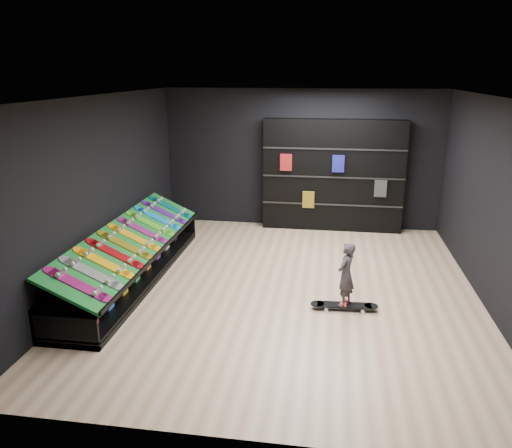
# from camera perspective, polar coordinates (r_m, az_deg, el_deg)

# --- Properties ---
(floor) EXTENTS (6.00, 7.00, 0.01)m
(floor) POSITION_cam_1_polar(r_m,az_deg,el_deg) (8.11, 3.31, -7.33)
(floor) COLOR #CEAD8B
(floor) RESTS_ON ground
(ceiling) EXTENTS (6.00, 7.00, 0.01)m
(ceiling) POSITION_cam_1_polar(r_m,az_deg,el_deg) (7.39, 3.72, 14.33)
(ceiling) COLOR white
(ceiling) RESTS_ON ground
(wall_back) EXTENTS (6.00, 0.02, 3.00)m
(wall_back) POSITION_cam_1_polar(r_m,az_deg,el_deg) (11.03, 5.19, 7.39)
(wall_back) COLOR black
(wall_back) RESTS_ON ground
(wall_front) EXTENTS (6.00, 0.02, 3.00)m
(wall_front) POSITION_cam_1_polar(r_m,az_deg,el_deg) (4.33, -0.82, -8.29)
(wall_front) COLOR black
(wall_front) RESTS_ON ground
(wall_left) EXTENTS (0.02, 7.00, 3.00)m
(wall_left) POSITION_cam_1_polar(r_m,az_deg,el_deg) (8.42, -17.32, 3.61)
(wall_left) COLOR black
(wall_left) RESTS_ON ground
(wall_right) EXTENTS (0.02, 7.00, 3.00)m
(wall_right) POSITION_cam_1_polar(r_m,az_deg,el_deg) (7.95, 25.59, 1.90)
(wall_right) COLOR black
(wall_right) RESTS_ON ground
(display_rack) EXTENTS (0.90, 4.50, 0.50)m
(display_rack) POSITION_cam_1_polar(r_m,az_deg,el_deg) (8.60, -13.87, -4.56)
(display_rack) COLOR black
(display_rack) RESTS_ON ground
(turf_ramp) EXTENTS (0.92, 4.50, 0.46)m
(turf_ramp) POSITION_cam_1_polar(r_m,az_deg,el_deg) (8.43, -13.78, -1.67)
(turf_ramp) COLOR #0E5A1D
(turf_ramp) RESTS_ON display_rack
(back_shelving) EXTENTS (2.99, 0.35, 2.39)m
(back_shelving) POSITION_cam_1_polar(r_m,az_deg,el_deg) (10.89, 8.78, 5.49)
(back_shelving) COLOR black
(back_shelving) RESTS_ON ground
(floor_skateboard) EXTENTS (0.99, 0.27, 0.09)m
(floor_skateboard) POSITION_cam_1_polar(r_m,az_deg,el_deg) (7.51, 10.03, -9.31)
(floor_skateboard) COLOR black
(floor_skateboard) RESTS_ON ground
(child) EXTENTS (0.23, 0.26, 0.57)m
(child) POSITION_cam_1_polar(r_m,az_deg,el_deg) (7.37, 10.16, -7.03)
(child) COLOR black
(child) RESTS_ON floor_skateboard
(display_board_0) EXTENTS (0.93, 0.22, 0.50)m
(display_board_0) POSITION_cam_1_polar(r_m,az_deg,el_deg) (6.82, -19.67, -6.53)
(display_board_0) COLOR #E5198C
(display_board_0) RESTS_ON turf_ramp
(display_board_1) EXTENTS (0.93, 0.22, 0.50)m
(display_board_1) POSITION_cam_1_polar(r_m,az_deg,el_deg) (7.13, -18.26, -5.35)
(display_board_1) COLOR black
(display_board_1) RESTS_ON turf_ramp
(display_board_2) EXTENTS (0.93, 0.22, 0.50)m
(display_board_2) POSITION_cam_1_polar(r_m,az_deg,el_deg) (7.44, -16.97, -4.26)
(display_board_2) COLOR yellow
(display_board_2) RESTS_ON turf_ramp
(display_board_3) EXTENTS (0.93, 0.22, 0.50)m
(display_board_3) POSITION_cam_1_polar(r_m,az_deg,el_deg) (7.76, -15.79, -3.26)
(display_board_3) COLOR red
(display_board_3) RESTS_ON turf_ramp
(display_board_4) EXTENTS (0.93, 0.22, 0.50)m
(display_board_4) POSITION_cam_1_polar(r_m,az_deg,el_deg) (8.09, -14.71, -2.35)
(display_board_4) COLOR yellow
(display_board_4) RESTS_ON turf_ramp
(display_board_5) EXTENTS (0.93, 0.22, 0.50)m
(display_board_5) POSITION_cam_1_polar(r_m,az_deg,el_deg) (8.42, -13.72, -1.50)
(display_board_5) COLOR orange
(display_board_5) RESTS_ON turf_ramp
(display_board_6) EXTENTS (0.93, 0.22, 0.50)m
(display_board_6) POSITION_cam_1_polar(r_m,az_deg,el_deg) (8.75, -12.79, -0.71)
(display_board_6) COLOR #2626BF
(display_board_6) RESTS_ON turf_ramp
(display_board_7) EXTENTS (0.93, 0.22, 0.50)m
(display_board_7) POSITION_cam_1_polar(r_m,az_deg,el_deg) (9.09, -11.94, 0.01)
(display_board_7) COLOR green
(display_board_7) RESTS_ON turf_ramp
(display_board_8) EXTENTS (0.93, 0.22, 0.50)m
(display_board_8) POSITION_cam_1_polar(r_m,az_deg,el_deg) (9.43, -11.15, 0.69)
(display_board_8) COLOR blue
(display_board_8) RESTS_ON turf_ramp
(display_board_9) EXTENTS (0.93, 0.22, 0.50)m
(display_board_9) POSITION_cam_1_polar(r_m,az_deg,el_deg) (9.77, -10.42, 1.31)
(display_board_9) COLOR purple
(display_board_9) RESTS_ON turf_ramp
(display_board_10) EXTENTS (0.93, 0.22, 0.50)m
(display_board_10) POSITION_cam_1_polar(r_m,az_deg,el_deg) (10.12, -9.73, 1.90)
(display_board_10) COLOR #0C8C99
(display_board_10) RESTS_ON turf_ramp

